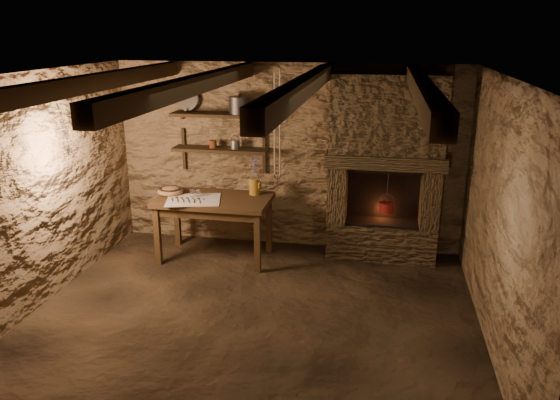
% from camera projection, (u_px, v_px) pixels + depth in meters
% --- Properties ---
extents(floor, '(4.50, 4.50, 0.00)m').
position_uv_depth(floor, '(253.00, 315.00, 5.57)').
color(floor, black).
rests_on(floor, ground).
extents(back_wall, '(4.50, 0.04, 2.40)m').
position_uv_depth(back_wall, '(287.00, 157.00, 7.09)').
color(back_wall, brown).
rests_on(back_wall, floor).
extents(front_wall, '(4.50, 0.04, 2.40)m').
position_uv_depth(front_wall, '(175.00, 301.00, 3.34)').
color(front_wall, brown).
rests_on(front_wall, floor).
extents(left_wall, '(0.04, 4.00, 2.40)m').
position_uv_depth(left_wall, '(39.00, 191.00, 5.61)').
color(left_wall, brown).
rests_on(left_wall, floor).
extents(right_wall, '(0.04, 4.00, 2.40)m').
position_uv_depth(right_wall, '(499.00, 218.00, 4.81)').
color(right_wall, brown).
rests_on(right_wall, floor).
extents(ceiling, '(4.50, 4.00, 0.04)m').
position_uv_depth(ceiling, '(249.00, 75.00, 4.85)').
color(ceiling, black).
rests_on(ceiling, back_wall).
extents(beam_far_left, '(0.14, 3.95, 0.16)m').
position_uv_depth(beam_far_left, '(95.00, 82.00, 5.14)').
color(beam_far_left, black).
rests_on(beam_far_left, ceiling).
extents(beam_mid_left, '(0.14, 3.95, 0.16)m').
position_uv_depth(beam_mid_left, '(196.00, 84.00, 4.97)').
color(beam_mid_left, black).
rests_on(beam_mid_left, ceiling).
extents(beam_mid_right, '(0.14, 3.95, 0.16)m').
position_uv_depth(beam_mid_right, '(305.00, 86.00, 4.79)').
color(beam_mid_right, black).
rests_on(beam_mid_right, ceiling).
extents(beam_far_right, '(0.14, 3.95, 0.16)m').
position_uv_depth(beam_far_right, '(422.00, 89.00, 4.61)').
color(beam_far_right, black).
rests_on(beam_far_right, ceiling).
extents(shelf_lower, '(1.25, 0.30, 0.04)m').
position_uv_depth(shelf_lower, '(221.00, 150.00, 7.06)').
color(shelf_lower, black).
rests_on(shelf_lower, back_wall).
extents(shelf_upper, '(1.25, 0.30, 0.04)m').
position_uv_depth(shelf_upper, '(220.00, 115.00, 6.92)').
color(shelf_upper, black).
rests_on(shelf_upper, back_wall).
extents(hearth, '(1.43, 0.51, 2.30)m').
position_uv_depth(hearth, '(385.00, 163.00, 6.64)').
color(hearth, '#322619').
rests_on(hearth, floor).
extents(work_table, '(1.40, 0.80, 0.80)m').
position_uv_depth(work_table, '(215.00, 226.00, 6.85)').
color(work_table, '#322211').
rests_on(work_table, floor).
extents(linen_cloth, '(0.75, 0.66, 0.01)m').
position_uv_depth(linen_cloth, '(193.00, 200.00, 6.64)').
color(linen_cloth, beige).
rests_on(linen_cloth, work_table).
extents(pewter_cutlery_row, '(0.57, 0.34, 0.01)m').
position_uv_depth(pewter_cutlery_row, '(193.00, 200.00, 6.62)').
color(pewter_cutlery_row, gray).
rests_on(pewter_cutlery_row, linen_cloth).
extents(drinking_glasses, '(0.21, 0.06, 0.08)m').
position_uv_depth(drinking_glasses, '(198.00, 194.00, 6.74)').
color(drinking_glasses, white).
rests_on(drinking_glasses, linen_cloth).
extents(stoneware_jug, '(0.16, 0.16, 0.47)m').
position_uv_depth(stoneware_jug, '(255.00, 179.00, 6.82)').
color(stoneware_jug, '#B07C22').
rests_on(stoneware_jug, work_table).
extents(wooden_bowl, '(0.35, 0.35, 0.11)m').
position_uv_depth(wooden_bowl, '(170.00, 191.00, 6.87)').
color(wooden_bowl, '#9C6843').
rests_on(wooden_bowl, work_table).
extents(iron_stockpot, '(0.27, 0.27, 0.19)m').
position_uv_depth(iron_stockpot, '(239.00, 106.00, 6.84)').
color(iron_stockpot, '#2C2927').
rests_on(iron_stockpot, shelf_upper).
extents(tin_pan, '(0.30, 0.18, 0.28)m').
position_uv_depth(tin_pan, '(188.00, 100.00, 7.04)').
color(tin_pan, gray).
rests_on(tin_pan, shelf_upper).
extents(small_kettle, '(0.19, 0.17, 0.17)m').
position_uv_depth(small_kettle, '(235.00, 144.00, 7.00)').
color(small_kettle, gray).
rests_on(small_kettle, shelf_lower).
extents(rusty_tin, '(0.12, 0.12, 0.10)m').
position_uv_depth(rusty_tin, '(213.00, 144.00, 7.05)').
color(rusty_tin, '#502210').
rests_on(rusty_tin, shelf_lower).
extents(red_pot, '(0.20, 0.19, 0.54)m').
position_uv_depth(red_pot, '(386.00, 206.00, 6.75)').
color(red_pot, maroon).
rests_on(red_pot, hearth).
extents(hanging_ropes, '(0.08, 0.08, 1.20)m').
position_uv_depth(hanging_ropes, '(277.00, 123.00, 6.01)').
color(hanging_ropes, tan).
rests_on(hanging_ropes, ceiling).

